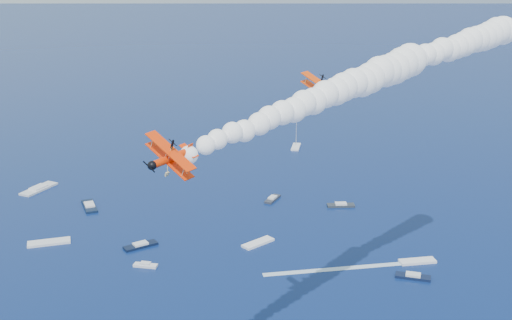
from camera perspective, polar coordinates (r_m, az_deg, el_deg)
biplane_lead at (r=105.95m, az=5.59°, el=6.04°), size 7.87×9.54×7.40m
biplane_trail at (r=80.90m, az=-7.29°, el=0.19°), size 8.89×10.52×8.12m
smoke_trail_lead at (r=129.46m, az=14.70°, el=8.75°), size 61.53×22.18×10.74m
smoke_trail_trail at (r=102.10m, az=5.50°, el=5.32°), size 62.02×32.96×10.74m
spectator_boats at (r=203.05m, az=-17.14°, el=-6.75°), size 229.59×168.14×0.70m
boat_wakes at (r=194.36m, az=-20.19°, el=-8.32°), size 139.66×134.93×0.04m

